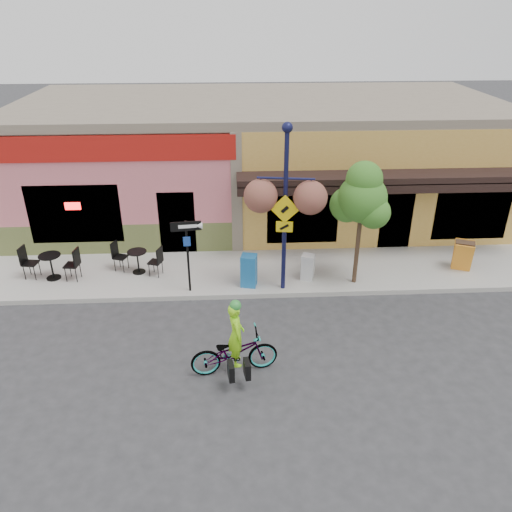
{
  "coord_description": "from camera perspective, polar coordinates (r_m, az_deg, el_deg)",
  "views": [
    {
      "loc": [
        -1.18,
        -11.96,
        7.76
      ],
      "look_at": [
        -0.52,
        0.5,
        1.4
      ],
      "focal_mm": 35.0,
      "sensor_mm": 36.0,
      "label": 1
    }
  ],
  "objects": [
    {
      "name": "sidewalk",
      "position": [
        15.98,
        1.6,
        -1.75
      ],
      "size": [
        24.0,
        3.0,
        0.15
      ],
      "primitive_type": "cube",
      "color": "#9E9B93",
      "rests_on": "ground"
    },
    {
      "name": "curb",
      "position": [
        14.73,
        2.03,
        -4.46
      ],
      "size": [
        24.0,
        0.12,
        0.15
      ],
      "primitive_type": "cube",
      "color": "#A8A59E",
      "rests_on": "ground"
    },
    {
      "name": "cyclist_rider",
      "position": [
        11.6,
        -2.27,
        -9.94
      ],
      "size": [
        0.46,
        0.63,
        1.58
      ],
      "primitive_type": "imported",
      "rotation": [
        0.0,
        0.0,
        1.72
      ],
      "color": "#91E918",
      "rests_on": "ground"
    },
    {
      "name": "cafe_set_left",
      "position": [
        16.42,
        -22.39,
        -0.77
      ],
      "size": [
        1.85,
        1.11,
        1.05
      ],
      "primitive_type": null,
      "rotation": [
        0.0,
        0.0,
        -0.14
      ],
      "color": "black",
      "rests_on": "sidewalk"
    },
    {
      "name": "bicycle",
      "position": [
        11.76,
        -2.5,
        -10.95
      ],
      "size": [
        2.12,
        1.0,
        1.07
      ],
      "primitive_type": "imported",
      "rotation": [
        0.0,
        0.0,
        1.72
      ],
      "color": "maroon",
      "rests_on": "ground"
    },
    {
      "name": "ground",
      "position": [
        14.31,
        2.21,
        -5.86
      ],
      "size": [
        90.0,
        90.0,
        0.0
      ],
      "primitive_type": "plane",
      "color": "#2D2D30",
      "rests_on": "ground"
    },
    {
      "name": "one_way_sign",
      "position": [
        14.4,
        -7.79,
        -0.09
      ],
      "size": [
        0.87,
        0.27,
        2.23
      ],
      "primitive_type": null,
      "rotation": [
        0.0,
        0.0,
        0.1
      ],
      "color": "black",
      "rests_on": "sidewalk"
    },
    {
      "name": "street_tree",
      "position": [
        14.71,
        11.77,
        3.58
      ],
      "size": [
        1.94,
        1.94,
        3.81
      ],
      "primitive_type": null,
      "rotation": [
        0.0,
        0.0,
        -0.39
      ],
      "color": "#3D7A26",
      "rests_on": "sidewalk"
    },
    {
      "name": "newspaper_box_blue",
      "position": [
        14.82,
        -0.82,
        -1.67
      ],
      "size": [
        0.53,
        0.49,
        1.0
      ],
      "primitive_type": null,
      "rotation": [
        0.0,
        0.0,
        -0.22
      ],
      "color": "#1B65A6",
      "rests_on": "sidewalk"
    },
    {
      "name": "sandwich_board",
      "position": [
        16.87,
        22.56,
        -0.22
      ],
      "size": [
        0.69,
        0.61,
        0.96
      ],
      "primitive_type": null,
      "rotation": [
        0.0,
        0.0,
        -0.4
      ],
      "color": "orange",
      "rests_on": "sidewalk"
    },
    {
      "name": "lamp_post",
      "position": [
        13.88,
        3.33,
        5.15
      ],
      "size": [
        1.64,
        0.85,
        4.91
      ],
      "primitive_type": null,
      "rotation": [
        0.0,
        0.0,
        -0.14
      ],
      "color": "#13153D",
      "rests_on": "sidewalk"
    },
    {
      "name": "newspaper_box_grey",
      "position": [
        15.29,
        5.95,
        -1.27
      ],
      "size": [
        0.47,
        0.45,
        0.81
      ],
      "primitive_type": null,
      "rotation": [
        0.0,
        0.0,
        -0.34
      ],
      "color": "#BDBDBD",
      "rests_on": "sidewalk"
    },
    {
      "name": "building",
      "position": [
        20.26,
        0.45,
        11.22
      ],
      "size": [
        18.2,
        8.2,
        4.5
      ],
      "primitive_type": null,
      "color": "#C9636D",
      "rests_on": "ground"
    },
    {
      "name": "cafe_set_right",
      "position": [
        15.97,
        -13.38,
        -0.3
      ],
      "size": [
        1.78,
        1.29,
        0.96
      ],
      "primitive_type": null,
      "rotation": [
        0.0,
        0.0,
        -0.34
      ],
      "color": "black",
      "rests_on": "sidewalk"
    }
  ]
}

